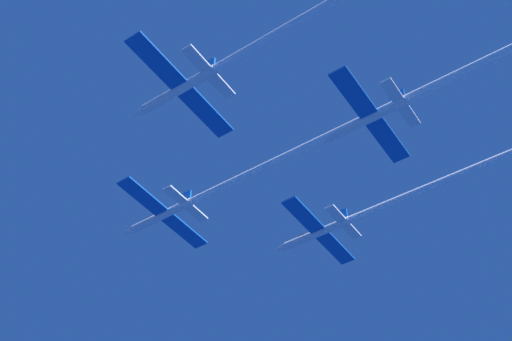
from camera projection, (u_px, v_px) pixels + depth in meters
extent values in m
cylinder|color=silver|center=(162.00, 216.00, 80.47)|extent=(1.01, 9.15, 1.01)
cone|color=silver|center=(128.00, 232.00, 82.72)|extent=(0.99, 2.01, 0.99)
ellipsoid|color=black|center=(150.00, 219.00, 81.58)|extent=(0.70, 1.83, 0.50)
cube|color=#0F51B2|center=(143.00, 196.00, 77.93)|extent=(6.96, 2.01, 0.22)
cube|color=#0F51B2|center=(185.00, 231.00, 82.63)|extent=(6.96, 2.01, 0.22)
cube|color=#0F51B2|center=(186.00, 197.00, 79.86)|extent=(0.26, 1.65, 1.46)
cube|color=silver|center=(175.00, 195.00, 77.70)|extent=(3.13, 1.21, 0.22)
cube|color=silver|center=(197.00, 213.00, 80.14)|extent=(3.13, 1.21, 0.22)
cylinder|color=white|center=(344.00, 129.00, 70.17)|extent=(0.91, 41.96, 0.91)
cylinder|color=silver|center=(179.00, 90.00, 65.75)|extent=(1.01, 9.15, 1.01)
cone|color=silver|center=(137.00, 114.00, 68.00)|extent=(0.99, 2.01, 0.99)
ellipsoid|color=black|center=(164.00, 96.00, 66.86)|extent=(0.70, 1.83, 0.50)
cube|color=#0F51B2|center=(156.00, 61.00, 63.22)|extent=(6.96, 2.01, 0.22)
cube|color=#0F51B2|center=(206.00, 113.00, 67.92)|extent=(6.96, 2.01, 0.22)
cube|color=#0F51B2|center=(208.00, 66.00, 65.14)|extent=(0.26, 1.65, 1.46)
cube|color=silver|center=(196.00, 58.00, 62.98)|extent=(3.13, 1.21, 0.22)
cube|color=silver|center=(222.00, 86.00, 65.42)|extent=(3.13, 1.21, 0.22)
cylinder|color=silver|center=(317.00, 233.00, 82.31)|extent=(1.01, 9.15, 1.01)
cone|color=silver|center=(279.00, 249.00, 84.56)|extent=(0.99, 2.01, 0.99)
ellipsoid|color=black|center=(303.00, 236.00, 83.42)|extent=(0.70, 1.83, 0.50)
cube|color=#0F51B2|center=(303.00, 215.00, 79.77)|extent=(6.96, 2.01, 0.22)
cube|color=#0F51B2|center=(335.00, 248.00, 84.47)|extent=(6.96, 2.01, 0.22)
cube|color=#0F51B2|center=(341.00, 215.00, 81.70)|extent=(0.26, 1.65, 1.46)
cube|color=silver|center=(335.00, 213.00, 79.54)|extent=(3.13, 1.21, 0.22)
cube|color=silver|center=(351.00, 231.00, 81.98)|extent=(3.13, 1.21, 0.22)
cylinder|color=silver|center=(367.00, 119.00, 69.05)|extent=(1.01, 9.15, 1.01)
cone|color=silver|center=(322.00, 141.00, 71.30)|extent=(0.99, 2.01, 0.99)
ellipsoid|color=black|center=(350.00, 125.00, 70.16)|extent=(0.70, 1.83, 0.50)
cube|color=#0F51B2|center=(353.00, 93.00, 66.51)|extent=(6.96, 2.01, 0.22)
cube|color=#0F51B2|center=(388.00, 140.00, 71.21)|extent=(6.96, 2.01, 0.22)
cube|color=#0F51B2|center=(397.00, 97.00, 68.44)|extent=(0.26, 1.65, 1.46)
cube|color=silver|center=(392.00, 91.00, 66.28)|extent=(3.13, 1.21, 0.22)
cube|color=silver|center=(409.00, 116.00, 68.72)|extent=(3.13, 1.21, 0.22)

